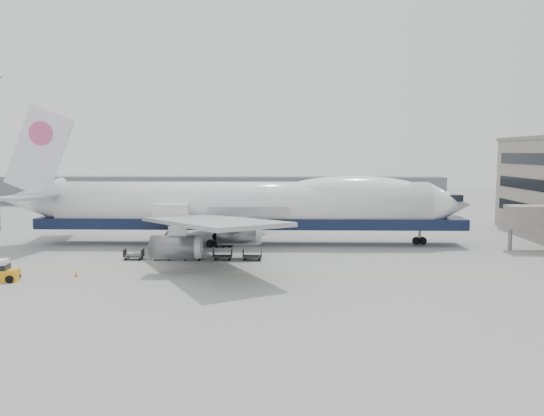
{
  "coord_description": "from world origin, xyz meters",
  "views": [
    {
      "loc": [
        5.97,
        -62.64,
        13.02
      ],
      "look_at": [
        4.23,
        6.0,
        5.8
      ],
      "focal_mm": 35.0,
      "sensor_mm": 36.0,
      "label": 1
    }
  ],
  "objects": [
    {
      "name": "dolly_1",
      "position": [
        -8.89,
        0.52,
        0.53
      ],
      "size": [
        2.3,
        1.35,
        1.3
      ],
      "color": "#2D2D30",
      "rests_on": "ground"
    },
    {
      "name": "dolly_3",
      "position": [
        -1.65,
        0.52,
        0.53
      ],
      "size": [
        2.3,
        1.35,
        1.3
      ],
      "color": "#2D2D30",
      "rests_on": "ground"
    },
    {
      "name": "dolly_4",
      "position": [
        1.97,
        0.52,
        0.53
      ],
      "size": [
        2.3,
        1.35,
        1.3
      ],
      "color": "#2D2D30",
      "rests_on": "ground"
    },
    {
      "name": "apron_line",
      "position": [
        0.0,
        -6.0,
        0.01
      ],
      "size": [
        60.0,
        0.15,
        0.01
      ],
      "primitive_type": "cube",
      "color": "gold",
      "rests_on": "ground"
    },
    {
      "name": "catering_truck",
      "position": [
        -9.5,
        8.52,
        3.45
      ],
      "size": [
        5.17,
        3.66,
        6.13
      ],
      "rotation": [
        0.0,
        0.0,
        -0.02
      ],
      "color": "navy",
      "rests_on": "ground"
    },
    {
      "name": "hangar",
      "position": [
        -10.0,
        70.0,
        3.5
      ],
      "size": [
        110.0,
        8.0,
        7.0
      ],
      "primitive_type": "cube",
      "color": "slate",
      "rests_on": "ground"
    },
    {
      "name": "dolly_0",
      "position": [
        -12.51,
        0.52,
        0.53
      ],
      "size": [
        2.3,
        1.35,
        1.3
      ],
      "color": "#2D2D30",
      "rests_on": "ground"
    },
    {
      "name": "airliner",
      "position": [
        0.64,
        12.0,
        5.62
      ],
      "size": [
        67.0,
        55.3,
        19.98
      ],
      "color": "white",
      "rests_on": "ground"
    },
    {
      "name": "baggage_tug",
      "position": [
        -22.86,
        -10.69,
        0.99
      ],
      "size": [
        3.25,
        2.04,
        2.23
      ],
      "rotation": [
        0.0,
        0.0,
        0.14
      ],
      "color": "orange",
      "rests_on": "ground"
    },
    {
      "name": "dolly_2",
      "position": [
        -5.27,
        0.52,
        0.53
      ],
      "size": [
        2.3,
        1.35,
        1.3
      ],
      "color": "#2D2D30",
      "rests_on": "ground"
    },
    {
      "name": "traffic_cone",
      "position": [
        -16.1,
        -8.42,
        0.27
      ],
      "size": [
        0.38,
        0.38,
        0.56
      ],
      "rotation": [
        0.0,
        0.0,
        -0.38
      ],
      "color": "#F65E0C",
      "rests_on": "ground"
    },
    {
      "name": "ground",
      "position": [
        0.0,
        0.0,
        0.0
      ],
      "size": [
        260.0,
        260.0,
        0.0
      ],
      "primitive_type": "plane",
      "color": "gray",
      "rests_on": "ground"
    }
  ]
}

